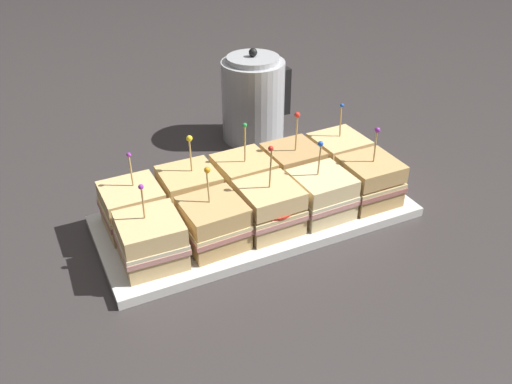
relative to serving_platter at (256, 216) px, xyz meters
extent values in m
plane|color=#383333|center=(0.00, 0.00, -0.01)|extent=(6.00, 6.00, 0.00)
cube|color=silver|center=(0.00, 0.00, 0.00)|extent=(0.60, 0.26, 0.01)
cube|color=silver|center=(0.00, 0.00, 0.01)|extent=(0.60, 0.26, 0.01)
cube|color=#DBB77A|center=(-0.22, -0.06, 0.03)|extent=(0.10, 0.10, 0.03)
cube|color=tan|center=(-0.22, -0.06, 0.05)|extent=(0.11, 0.11, 0.01)
cube|color=beige|center=(-0.22, -0.06, 0.06)|extent=(0.11, 0.11, 0.01)
cube|color=#E8C281|center=(-0.22, -0.06, 0.08)|extent=(0.10, 0.10, 0.03)
cylinder|color=tan|center=(-0.22, -0.05, 0.12)|extent=(0.00, 0.01, 0.07)
sphere|color=purple|center=(-0.22, -0.05, 0.15)|extent=(0.01, 0.01, 0.01)
cube|color=tan|center=(-0.11, -0.05, 0.03)|extent=(0.11, 0.11, 0.03)
cube|color=tan|center=(-0.11, -0.05, 0.05)|extent=(0.11, 0.11, 0.01)
cube|color=beige|center=(-0.11, -0.05, 0.06)|extent=(0.11, 0.11, 0.01)
cube|color=tan|center=(-0.11, -0.05, 0.08)|extent=(0.11, 0.11, 0.03)
cylinder|color=tan|center=(-0.11, -0.05, 0.12)|extent=(0.00, 0.01, 0.07)
sphere|color=orange|center=(-0.11, -0.05, 0.15)|extent=(0.01, 0.01, 0.01)
cube|color=#DBB77A|center=(0.00, -0.05, 0.03)|extent=(0.10, 0.10, 0.03)
cube|color=tan|center=(0.00, -0.05, 0.05)|extent=(0.11, 0.11, 0.01)
cube|color=beige|center=(0.00, -0.05, 0.06)|extent=(0.11, 0.11, 0.01)
cylinder|color=red|center=(0.00, -0.07, 0.06)|extent=(0.07, 0.07, 0.00)
cube|color=#E8C281|center=(0.00, -0.05, 0.08)|extent=(0.10, 0.10, 0.03)
cylinder|color=tan|center=(0.00, -0.06, 0.13)|extent=(0.00, 0.01, 0.09)
sphere|color=red|center=(0.00, -0.06, 0.17)|extent=(0.01, 0.01, 0.01)
cube|color=beige|center=(0.11, -0.06, 0.03)|extent=(0.10, 0.10, 0.03)
cube|color=tan|center=(0.11, -0.06, 0.05)|extent=(0.11, 0.11, 0.01)
cube|color=beige|center=(0.11, -0.06, 0.06)|extent=(0.11, 0.11, 0.01)
cube|color=beige|center=(0.11, -0.06, 0.08)|extent=(0.10, 0.10, 0.03)
cylinder|color=tan|center=(0.10, -0.05, 0.12)|extent=(0.00, 0.01, 0.08)
sphere|color=blue|center=(0.10, -0.05, 0.16)|extent=(0.01, 0.01, 0.01)
cube|color=tan|center=(0.22, -0.06, 0.03)|extent=(0.10, 0.10, 0.03)
cube|color=#B26B60|center=(0.22, -0.06, 0.05)|extent=(0.11, 0.11, 0.01)
cube|color=beige|center=(0.22, -0.06, 0.06)|extent=(0.10, 0.10, 0.01)
cylinder|color=red|center=(0.22, -0.07, 0.06)|extent=(0.06, 0.06, 0.00)
cube|color=tan|center=(0.22, -0.06, 0.08)|extent=(0.10, 0.10, 0.03)
cylinder|color=tan|center=(0.22, -0.06, 0.13)|extent=(0.00, 0.01, 0.08)
sphere|color=purple|center=(0.22, -0.06, 0.16)|extent=(0.01, 0.01, 0.01)
cube|color=#DBB77A|center=(-0.22, 0.06, 0.03)|extent=(0.10, 0.10, 0.03)
cube|color=#B26B60|center=(-0.22, 0.06, 0.05)|extent=(0.11, 0.11, 0.01)
cube|color=beige|center=(-0.22, 0.06, 0.06)|extent=(0.11, 0.11, 0.01)
cube|color=#E8C281|center=(-0.22, 0.06, 0.08)|extent=(0.10, 0.10, 0.03)
cylinder|color=tan|center=(-0.22, 0.06, 0.12)|extent=(0.00, 0.01, 0.07)
sphere|color=purple|center=(-0.22, 0.06, 0.15)|extent=(0.01, 0.01, 0.01)
cube|color=tan|center=(-0.11, 0.06, 0.03)|extent=(0.10, 0.10, 0.03)
cube|color=#B26B60|center=(-0.11, 0.06, 0.05)|extent=(0.11, 0.11, 0.01)
cube|color=beige|center=(-0.11, 0.06, 0.06)|extent=(0.11, 0.11, 0.01)
cylinder|color=red|center=(-0.11, 0.04, 0.06)|extent=(0.08, 0.08, 0.00)
cube|color=#E0B771|center=(-0.11, 0.06, 0.08)|extent=(0.10, 0.10, 0.03)
cylinder|color=tan|center=(-0.10, 0.06, 0.13)|extent=(0.00, 0.01, 0.08)
sphere|color=yellow|center=(-0.10, 0.06, 0.16)|extent=(0.01, 0.01, 0.01)
cube|color=tan|center=(0.00, 0.06, 0.03)|extent=(0.11, 0.11, 0.03)
cube|color=tan|center=(0.00, 0.06, 0.05)|extent=(0.11, 0.11, 0.01)
cube|color=beige|center=(0.00, 0.06, 0.06)|extent=(0.11, 0.11, 0.01)
cylinder|color=red|center=(0.00, 0.04, 0.06)|extent=(0.06, 0.06, 0.00)
cube|color=#E0B771|center=(0.00, 0.06, 0.08)|extent=(0.11, 0.11, 0.03)
cylinder|color=tan|center=(0.00, 0.05, 0.13)|extent=(0.00, 0.01, 0.09)
sphere|color=green|center=(0.00, 0.05, 0.17)|extent=(0.01, 0.01, 0.01)
cube|color=tan|center=(0.11, 0.06, 0.03)|extent=(0.10, 0.10, 0.03)
cube|color=tan|center=(0.11, 0.06, 0.05)|extent=(0.11, 0.11, 0.01)
cube|color=beige|center=(0.11, 0.06, 0.06)|extent=(0.11, 0.11, 0.01)
cylinder|color=red|center=(0.11, 0.04, 0.06)|extent=(0.07, 0.07, 0.00)
cube|color=tan|center=(0.11, 0.06, 0.08)|extent=(0.10, 0.10, 0.03)
cylinder|color=tan|center=(0.11, 0.05, 0.13)|extent=(0.00, 0.01, 0.09)
sphere|color=red|center=(0.11, 0.05, 0.17)|extent=(0.01, 0.01, 0.01)
cube|color=#DBB77A|center=(0.22, 0.05, 0.03)|extent=(0.11, 0.11, 0.03)
cube|color=tan|center=(0.22, 0.05, 0.05)|extent=(0.11, 0.11, 0.01)
cube|color=beige|center=(0.22, 0.05, 0.06)|extent=(0.11, 0.11, 0.01)
cylinder|color=red|center=(0.22, 0.04, 0.06)|extent=(0.07, 0.07, 0.00)
cube|color=#E8C281|center=(0.22, 0.05, 0.08)|extent=(0.11, 0.11, 0.03)
cylinder|color=tan|center=(0.22, 0.06, 0.13)|extent=(0.00, 0.01, 0.08)
sphere|color=blue|center=(0.22, 0.06, 0.16)|extent=(0.01, 0.01, 0.01)
cylinder|color=#B7BABF|center=(0.15, 0.33, 0.09)|extent=(0.15, 0.15, 0.19)
cylinder|color=#B7BABF|center=(0.15, 0.33, 0.19)|extent=(0.12, 0.12, 0.01)
sphere|color=black|center=(0.15, 0.33, 0.21)|extent=(0.02, 0.02, 0.02)
cube|color=black|center=(0.24, 0.33, 0.10)|extent=(0.02, 0.02, 0.12)
camera|label=1|loc=(-0.38, -0.78, 0.60)|focal=38.00mm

